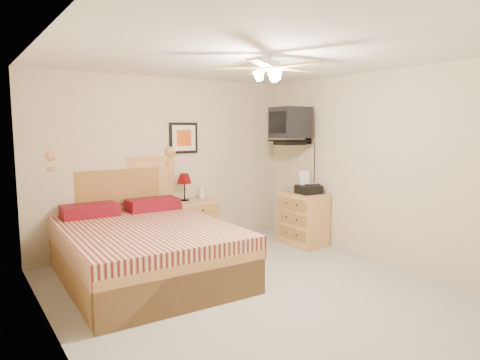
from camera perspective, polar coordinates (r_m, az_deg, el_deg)
The scene contains 17 objects.
floor at distance 4.79m, azimuth 2.24°, elevation -14.78°, with size 4.50×4.50×0.00m, color gray.
ceiling at distance 4.51m, azimuth 2.40°, elevation 16.23°, with size 4.00×4.50×0.04m, color white.
wall_back at distance 6.42m, azimuth -9.72°, elevation 2.21°, with size 4.00×0.04×2.50m, color #C2B08F.
wall_front at distance 3.01m, azimuth 28.81°, elevation -4.02°, with size 4.00×0.04×2.50m, color #C2B08F.
wall_left at distance 3.67m, azimuth -23.67°, elevation -1.87°, with size 0.04×4.50×2.50m, color #C2B08F.
wall_right at distance 5.89m, azimuth 18.17°, elevation 1.53°, with size 0.04×4.50×2.50m, color #C2B08F.
bed at distance 5.14m, azimuth -12.56°, elevation -4.57°, with size 1.79×2.35×1.52m, color #BC7242, non-canonical shape.
nightstand at distance 6.47m, azimuth -6.18°, elevation -5.75°, with size 0.65×0.49×0.70m, color #AA8146.
table_lamp at distance 6.36m, azimuth -7.42°, elevation -0.93°, with size 0.22×0.22×0.40m, color #620408, non-canonical shape.
lotion_bottle at distance 6.49m, azimuth -5.15°, elevation -1.58°, with size 0.08×0.08×0.22m, color silver.
framed_picture at distance 6.50m, azimuth -7.54°, elevation 5.58°, with size 0.46×0.04×0.46m, color black.
dresser at distance 6.59m, azimuth 8.46°, elevation -5.16°, with size 0.47×0.67×0.79m, color #B37C4C.
fax_machine at distance 6.47m, azimuth 9.13°, elevation -0.33°, with size 0.32×0.34×0.34m, color black, non-canonical shape.
magazine_lower at distance 6.64m, azimuth 7.00°, elevation -1.46°, with size 0.21×0.28×0.03m, color #AFA78F.
magazine_upper at distance 6.66m, azimuth 6.90°, elevation -1.22°, with size 0.22×0.30×0.02m, color gray.
wall_tv at distance 6.59m, azimuth 7.69°, elevation 7.25°, with size 0.56×0.46×0.58m, color black, non-canonical shape.
ceiling_fan at distance 4.33m, azimuth 4.02°, elevation 14.72°, with size 1.14×1.14×0.28m, color silver, non-canonical shape.
Camera 1 is at (-2.65, -3.57, 1.78)m, focal length 32.00 mm.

